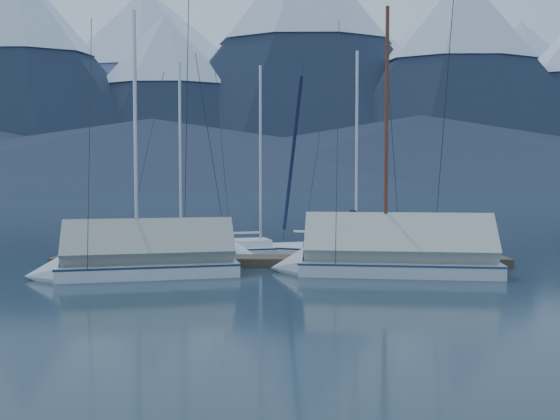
# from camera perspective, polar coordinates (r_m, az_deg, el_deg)

# --- Properties ---
(ground) EXTENTS (1000.00, 1000.00, 0.00)m
(ground) POSITION_cam_1_polar(r_m,az_deg,el_deg) (21.69, -0.07, -6.09)
(ground) COLOR #14222E
(ground) RESTS_ON ground
(mountain_range) EXTENTS (877.00, 584.00, 150.50)m
(mountain_range) POSITION_cam_1_polar(r_m,az_deg,el_deg) (395.75, 1.35, 11.02)
(mountain_range) COLOR #475675
(mountain_range) RESTS_ON ground
(dock) EXTENTS (18.00, 1.50, 0.54)m
(dock) POSITION_cam_1_polar(r_m,az_deg,el_deg) (23.65, -0.00, -5.06)
(dock) COLOR #382D23
(dock) RESTS_ON ground
(mooring_posts) EXTENTS (15.12, 1.52, 0.35)m
(mooring_posts) POSITION_cam_1_polar(r_m,az_deg,el_deg) (23.63, -1.22, -4.48)
(mooring_posts) COLOR #382D23
(mooring_posts) RESTS_ON ground
(sailboat_open_left) EXTENTS (7.32, 4.00, 9.32)m
(sailboat_open_left) POSITION_cam_1_polar(r_m,az_deg,el_deg) (26.25, -8.54, -4.18)
(sailboat_open_left) COLOR silver
(sailboat_open_left) RESTS_ON ground
(sailboat_open_mid) EXTENTS (7.28, 3.97, 9.27)m
(sailboat_open_mid) POSITION_cam_1_polar(r_m,az_deg,el_deg) (26.70, -0.86, -4.02)
(sailboat_open_mid) COLOR white
(sailboat_open_mid) RESTS_ON ground
(sailboat_open_right) EXTENTS (7.58, 4.69, 9.71)m
(sailboat_open_right) POSITION_cam_1_polar(r_m,az_deg,el_deg) (25.55, 8.43, -4.36)
(sailboat_open_right) COLOR white
(sailboat_open_right) RESTS_ON ground
(sailboat_covered_near) EXTENTS (8.40, 3.62, 10.62)m
(sailboat_covered_near) POSITION_cam_1_polar(r_m,az_deg,el_deg) (21.87, 9.64, -4.66)
(sailboat_covered_near) COLOR silver
(sailboat_covered_near) RESTS_ON ground
(sailboat_covered_far) EXTENTS (7.57, 3.79, 10.19)m
(sailboat_covered_far) POSITION_cam_1_polar(r_m,az_deg,el_deg) (21.55, -13.98, -4.90)
(sailboat_covered_far) COLOR silver
(sailboat_covered_far) RESTS_ON ground
(person) EXTENTS (0.48, 0.70, 1.86)m
(person) POSITION_cam_1_polar(r_m,az_deg,el_deg) (23.85, 7.15, -2.21)
(person) COLOR black
(person) RESTS_ON dock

